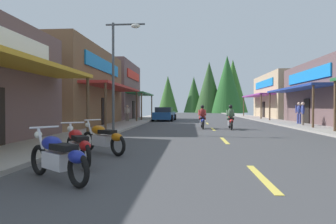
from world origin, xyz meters
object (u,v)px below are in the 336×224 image
at_px(motorcycle_parked_left_2, 103,138).
at_px(streetlamp_left, 119,61).
at_px(motorcycle_parked_left_1, 78,145).
at_px(motorcycle_parked_left_0, 58,156).
at_px(rider_cruising_trailing, 202,119).
at_px(rider_cruising_lead, 231,119).
at_px(pedestrian_waiting, 127,112).
at_px(parked_car_curbside, 165,114).
at_px(pedestrian_browsing, 299,112).
at_px(pedestrian_strolling, 303,112).

bearing_deg(motorcycle_parked_left_2, streetlamp_left, -43.46).
distance_m(streetlamp_left, motorcycle_parked_left_1, 9.62).
distance_m(motorcycle_parked_left_0, rider_cruising_trailing, 14.40).
relative_size(rider_cruising_lead, pedestrian_waiting, 1.34).
xyz_separation_m(motorcycle_parked_left_0, pedestrian_waiting, (-3.27, 21.20, 0.43)).
relative_size(motorcycle_parked_left_1, rider_cruising_lead, 0.84).
height_order(motorcycle_parked_left_1, motorcycle_parked_left_2, same).
distance_m(rider_cruising_trailing, parked_car_curbside, 11.03).
distance_m(pedestrian_waiting, parked_car_curbside, 4.56).
bearing_deg(pedestrian_browsing, motorcycle_parked_left_2, -172.66).
bearing_deg(motorcycle_parked_left_1, streetlamp_left, -27.89).
distance_m(motorcycle_parked_left_1, pedestrian_browsing, 20.04).
height_order(streetlamp_left, motorcycle_parked_left_0, streetlamp_left).
distance_m(motorcycle_parked_left_1, rider_cruising_lead, 13.07).
xyz_separation_m(streetlamp_left, motorcycle_parked_left_2, (1.24, -7.13, -3.48)).
xyz_separation_m(motorcycle_parked_left_1, pedestrian_strolling, (10.85, 14.75, 0.55)).
bearing_deg(pedestrian_browsing, motorcycle_parked_left_0, -166.90).
relative_size(motorcycle_parked_left_0, parked_car_curbside, 0.40).
xyz_separation_m(streetlamp_left, pedestrian_strolling, (11.99, 5.86, -2.93)).
bearing_deg(motorcycle_parked_left_2, rider_cruising_lead, -80.54).
bearing_deg(motorcycle_parked_left_0, pedestrian_waiting, -44.28).
bearing_deg(pedestrian_waiting, rider_cruising_lead, 9.86).
distance_m(pedestrian_browsing, pedestrian_waiting, 14.59).
distance_m(pedestrian_strolling, parked_car_curbside, 13.48).
distance_m(motorcycle_parked_left_2, parked_car_curbside, 21.13).
bearing_deg(motorcycle_parked_left_2, parked_car_curbside, -53.35).
xyz_separation_m(motorcycle_parked_left_2, pedestrian_strolling, (10.76, 12.98, 0.55)).
relative_size(motorcycle_parked_left_2, pedestrian_strolling, 0.99).
height_order(motorcycle_parked_left_1, rider_cruising_lead, rider_cruising_lead).
relative_size(rider_cruising_lead, pedestrian_browsing, 1.19).
bearing_deg(parked_car_curbside, pedestrian_strolling, -123.91).
bearing_deg(rider_cruising_lead, motorcycle_parked_left_2, 155.41).
distance_m(streetlamp_left, pedestrian_waiting, 11.29).
distance_m(pedestrian_browsing, pedestrian_strolling, 1.87).
bearing_deg(motorcycle_parked_left_2, motorcycle_parked_left_1, 123.60).
relative_size(pedestrian_waiting, pedestrian_strolling, 0.90).
relative_size(motorcycle_parked_left_0, pedestrian_waiting, 1.11).
relative_size(pedestrian_browsing, parked_car_curbside, 0.41).
xyz_separation_m(rider_cruising_trailing, parked_car_curbside, (-3.44, 10.48, 0.03)).
bearing_deg(motorcycle_parked_left_1, pedestrian_waiting, -26.40).
height_order(motorcycle_parked_left_2, pedestrian_browsing, pedestrian_browsing).
distance_m(rider_cruising_lead, pedestrian_strolling, 6.21).
distance_m(rider_cruising_lead, pedestrian_waiting, 11.35).
xyz_separation_m(pedestrian_browsing, pedestrian_waiting, (-14.27, 3.02, -0.14)).
bearing_deg(pedestrian_strolling, rider_cruising_trailing, -146.78).
bearing_deg(motorcycle_parked_left_0, rider_cruising_trailing, -66.40).
relative_size(motorcycle_parked_left_2, rider_cruising_lead, 0.83).
height_order(streetlamp_left, pedestrian_strolling, streetlamp_left).
height_order(pedestrian_waiting, pedestrian_strolling, pedestrian_strolling).
bearing_deg(streetlamp_left, pedestrian_waiting, 100.02).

